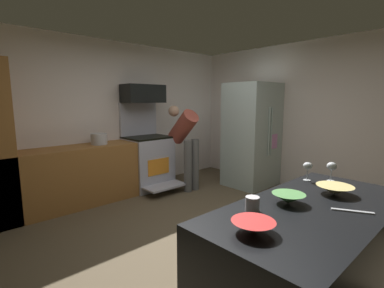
{
  "coord_description": "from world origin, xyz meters",
  "views": [
    {
      "loc": [
        -2.31,
        -2.25,
        1.59
      ],
      "look_at": [
        0.04,
        0.3,
        1.05
      ],
      "focal_mm": 26.17,
      "sensor_mm": 36.0,
      "label": 1
    }
  ],
  "objects_px": {
    "microwave": "(143,94)",
    "mixing_bowl_prep": "(253,227)",
    "mixing_bowl_small": "(335,190)",
    "mixing_bowl_large": "(288,198)",
    "oven_range": "(148,160)",
    "stock_pot": "(99,139)",
    "refrigerator": "(252,135)",
    "wine_glass_mid": "(308,167)",
    "person_cook": "(185,139)",
    "wine_glass_near": "(332,167)",
    "mug_coffee": "(252,204)"
  },
  "relations": [
    {
      "from": "microwave",
      "to": "mixing_bowl_prep",
      "type": "xyz_separation_m",
      "value": [
        -1.61,
        -3.51,
        -0.78
      ]
    },
    {
      "from": "mixing_bowl_small",
      "to": "mixing_bowl_large",
      "type": "bearing_deg",
      "value": 162.01
    },
    {
      "from": "oven_range",
      "to": "stock_pot",
      "type": "height_order",
      "value": "oven_range"
    },
    {
      "from": "refrigerator",
      "to": "mixing_bowl_small",
      "type": "distance_m",
      "value": 3.19
    },
    {
      "from": "oven_range",
      "to": "mixing_bowl_prep",
      "type": "bearing_deg",
      "value": -115.32
    },
    {
      "from": "oven_range",
      "to": "microwave",
      "type": "xyz_separation_m",
      "value": [
        -0.0,
        0.09,
        1.2
      ]
    },
    {
      "from": "refrigerator",
      "to": "mixing_bowl_large",
      "type": "bearing_deg",
      "value": -140.52
    },
    {
      "from": "mixing_bowl_prep",
      "to": "wine_glass_mid",
      "type": "distance_m",
      "value": 1.18
    },
    {
      "from": "person_cook",
      "to": "wine_glass_near",
      "type": "xyz_separation_m",
      "value": [
        -0.8,
        -2.8,
        0.12
      ]
    },
    {
      "from": "wine_glass_near",
      "to": "mug_coffee",
      "type": "relative_size",
      "value": 1.82
    },
    {
      "from": "mixing_bowl_large",
      "to": "wine_glass_near",
      "type": "distance_m",
      "value": 0.76
    },
    {
      "from": "wine_glass_near",
      "to": "stock_pot",
      "type": "relative_size",
      "value": 0.67
    },
    {
      "from": "person_cook",
      "to": "refrigerator",
      "type": "bearing_deg",
      "value": -31.22
    },
    {
      "from": "person_cook",
      "to": "mixing_bowl_prep",
      "type": "xyz_separation_m",
      "value": [
        -2.08,
        -2.9,
        0.03
      ]
    },
    {
      "from": "mixing_bowl_large",
      "to": "stock_pot",
      "type": "distance_m",
      "value": 3.34
    },
    {
      "from": "refrigerator",
      "to": "stock_pot",
      "type": "bearing_deg",
      "value": 154.37
    },
    {
      "from": "person_cook",
      "to": "oven_range",
      "type": "bearing_deg",
      "value": 132.65
    },
    {
      "from": "refrigerator",
      "to": "wine_glass_mid",
      "type": "xyz_separation_m",
      "value": [
        -2.01,
        -2.0,
        0.07
      ]
    },
    {
      "from": "refrigerator",
      "to": "mixing_bowl_prep",
      "type": "distance_m",
      "value": 3.88
    },
    {
      "from": "oven_range",
      "to": "person_cook",
      "type": "relative_size",
      "value": 1.04
    },
    {
      "from": "mixing_bowl_small",
      "to": "mug_coffee",
      "type": "relative_size",
      "value": 2.84
    },
    {
      "from": "mixing_bowl_prep",
      "to": "wine_glass_mid",
      "type": "height_order",
      "value": "wine_glass_mid"
    },
    {
      "from": "mixing_bowl_large",
      "to": "mixing_bowl_prep",
      "type": "distance_m",
      "value": 0.54
    },
    {
      "from": "mixing_bowl_small",
      "to": "wine_glass_near",
      "type": "distance_m",
      "value": 0.37
    },
    {
      "from": "refrigerator",
      "to": "wine_glass_mid",
      "type": "relative_size",
      "value": 11.64
    },
    {
      "from": "oven_range",
      "to": "wine_glass_near",
      "type": "xyz_separation_m",
      "value": [
        -0.33,
        -3.31,
        0.51
      ]
    },
    {
      "from": "microwave",
      "to": "wine_glass_mid",
      "type": "height_order",
      "value": "microwave"
    },
    {
      "from": "mixing_bowl_large",
      "to": "mixing_bowl_small",
      "type": "xyz_separation_m",
      "value": [
        0.43,
        -0.14,
        -0.0
      ]
    },
    {
      "from": "refrigerator",
      "to": "mixing_bowl_prep",
      "type": "height_order",
      "value": "refrigerator"
    },
    {
      "from": "oven_range",
      "to": "mixing_bowl_small",
      "type": "height_order",
      "value": "oven_range"
    },
    {
      "from": "wine_glass_mid",
      "to": "stock_pot",
      "type": "relative_size",
      "value": 0.65
    },
    {
      "from": "mixing_bowl_small",
      "to": "mixing_bowl_prep",
      "type": "xyz_separation_m",
      "value": [
        -0.96,
        0.05,
        -0.0
      ]
    },
    {
      "from": "refrigerator",
      "to": "person_cook",
      "type": "bearing_deg",
      "value": 148.78
    },
    {
      "from": "mug_coffee",
      "to": "wine_glass_near",
      "type": "bearing_deg",
      "value": -3.96
    },
    {
      "from": "stock_pot",
      "to": "person_cook",
      "type": "bearing_deg",
      "value": -20.84
    },
    {
      "from": "oven_range",
      "to": "wine_glass_mid",
      "type": "height_order",
      "value": "oven_range"
    },
    {
      "from": "mixing_bowl_prep",
      "to": "mug_coffee",
      "type": "bearing_deg",
      "value": 36.1
    },
    {
      "from": "refrigerator",
      "to": "mug_coffee",
      "type": "distance_m",
      "value": 3.59
    },
    {
      "from": "refrigerator",
      "to": "wine_glass_near",
      "type": "height_order",
      "value": "refrigerator"
    },
    {
      "from": "mixing_bowl_large",
      "to": "wine_glass_near",
      "type": "relative_size",
      "value": 1.32
    },
    {
      "from": "mixing_bowl_prep",
      "to": "oven_range",
      "type": "bearing_deg",
      "value": 64.68
    },
    {
      "from": "microwave",
      "to": "wine_glass_mid",
      "type": "distance_m",
      "value": 3.36
    },
    {
      "from": "oven_range",
      "to": "person_cook",
      "type": "bearing_deg",
      "value": -47.35
    },
    {
      "from": "mug_coffee",
      "to": "mixing_bowl_prep",
      "type": "bearing_deg",
      "value": -143.9
    },
    {
      "from": "person_cook",
      "to": "mixing_bowl_large",
      "type": "relative_size",
      "value": 6.72
    },
    {
      "from": "oven_range",
      "to": "refrigerator",
      "type": "relative_size",
      "value": 0.81
    },
    {
      "from": "person_cook",
      "to": "stock_pot",
      "type": "distance_m",
      "value": 1.47
    },
    {
      "from": "microwave",
      "to": "wine_glass_mid",
      "type": "relative_size",
      "value": 4.52
    },
    {
      "from": "microwave",
      "to": "mixing_bowl_small",
      "type": "bearing_deg",
      "value": -100.41
    },
    {
      "from": "oven_range",
      "to": "mixing_bowl_large",
      "type": "xyz_separation_m",
      "value": [
        -1.08,
        -3.33,
        0.42
      ]
    }
  ]
}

